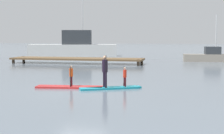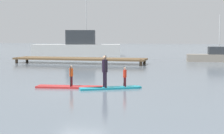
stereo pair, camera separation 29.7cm
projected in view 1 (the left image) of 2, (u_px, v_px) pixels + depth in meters
ground_plane at (80, 90)px, 17.60m from camera, size 240.00×240.00×0.00m
paddleboard_near at (71, 87)px, 18.45m from camera, size 3.79×1.19×0.10m
paddler_child_solo at (71, 75)px, 18.38m from camera, size 0.21×0.39×1.09m
paddleboard_far at (111, 88)px, 18.09m from camera, size 3.11×2.04×0.10m
paddler_adult at (105, 69)px, 17.92m from camera, size 0.40×0.47×1.68m
paddler_child_front at (125, 76)px, 18.27m from camera, size 0.25×0.34×1.07m
fishing_boat_white_large at (74, 47)px, 48.93m from camera, size 12.65×6.01×10.13m
fishing_boat_green_midground at (208, 56)px, 38.20m from camera, size 5.20×2.16×5.13m
floating_dock at (77, 59)px, 35.34m from camera, size 13.61×2.84×0.57m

